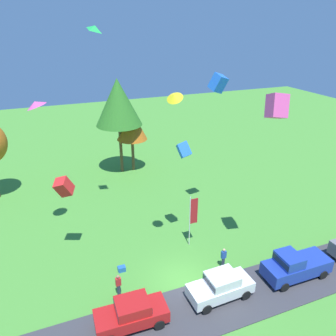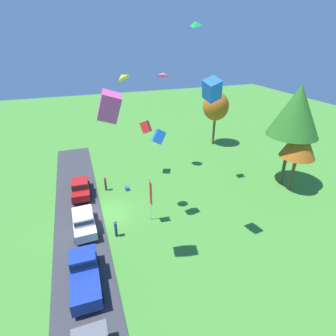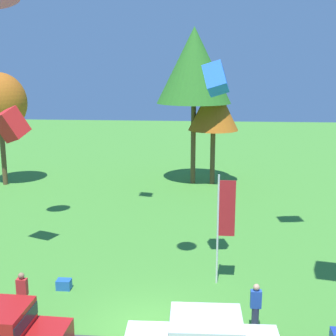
# 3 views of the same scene
# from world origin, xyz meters

# --- Properties ---
(ground_plane) EXTENTS (120.00, 120.00, 0.00)m
(ground_plane) POSITION_xyz_m (0.00, 0.00, 0.00)
(ground_plane) COLOR #478E33
(pavement_strip) EXTENTS (36.00, 4.40, 0.06)m
(pavement_strip) POSITION_xyz_m (0.00, -2.88, 0.03)
(pavement_strip) COLOR #38383D
(pavement_strip) RESTS_ON ground
(car_sedan_by_flagpole) EXTENTS (4.47, 2.09, 1.84)m
(car_sedan_by_flagpole) POSITION_xyz_m (-4.25, -2.38, 1.04)
(car_sedan_by_flagpole) COLOR red
(car_sedan_by_flagpole) RESTS_ON ground
(car_sedan_near_entrance) EXTENTS (4.45, 2.06, 1.84)m
(car_sedan_near_entrance) POSITION_xyz_m (1.89, -2.41, 1.04)
(car_sedan_near_entrance) COLOR white
(car_sedan_near_entrance) RESTS_ON ground
(car_pickup_far_end) EXTENTS (5.03, 2.11, 2.14)m
(car_pickup_far_end) POSITION_xyz_m (7.77, -2.72, 1.11)
(car_pickup_far_end) COLOR #1E389E
(car_pickup_far_end) RESTS_ON ground
(person_watching_sky) EXTENTS (0.36, 0.24, 1.71)m
(person_watching_sky) POSITION_xyz_m (3.59, 0.11, 0.88)
(person_watching_sky) COLOR #2D334C
(person_watching_sky) RESTS_ON ground
(person_on_lawn) EXTENTS (0.36, 0.24, 1.71)m
(person_on_lawn) POSITION_xyz_m (-4.42, 0.30, 0.88)
(person_on_lawn) COLOR #2D334C
(person_on_lawn) RESTS_ON ground
(tree_lone_near) EXTENTS (3.90, 3.90, 8.22)m
(tree_lone_near) POSITION_xyz_m (-13.04, 18.50, 6.05)
(tree_lone_near) COLOR brown
(tree_lone_near) RESTS_ON ground
(tree_right_of_center) EXTENTS (5.39, 5.39, 11.39)m
(tree_right_of_center) POSITION_xyz_m (0.87, 20.08, 8.66)
(tree_right_of_center) COLOR brown
(tree_right_of_center) RESTS_ON ground
(tree_far_right) EXTENTS (3.65, 3.65, 7.70)m
(tree_far_right) POSITION_xyz_m (2.32, 20.01, 5.84)
(tree_far_right) COLOR brown
(tree_far_right) RESTS_ON ground
(flag_banner) EXTENTS (0.71, 0.08, 4.55)m
(flag_banner) POSITION_xyz_m (2.61, 3.58, 2.88)
(flag_banner) COLOR silver
(flag_banner) RESTS_ON ground
(cooler_box) EXTENTS (0.56, 0.40, 0.40)m
(cooler_box) POSITION_xyz_m (-3.67, 2.53, 0.20)
(cooler_box) COLOR blue
(cooler_box) RESTS_ON ground
(kite_diamond_mid_center) EXTENTS (1.37, 1.38, 0.67)m
(kite_diamond_mid_center) POSITION_xyz_m (-2.84, 9.86, 16.65)
(kite_diamond_mid_center) COLOR green
(kite_box_high_left) EXTENTS (1.44, 1.62, 1.90)m
(kite_box_high_left) POSITION_xyz_m (6.74, 0.25, 12.10)
(kite_box_high_left) COLOR #EA4C9E
(kite_delta_topmost) EXTENTS (1.50, 1.50, 0.85)m
(kite_delta_topmost) POSITION_xyz_m (0.39, 2.27, 12.82)
(kite_delta_topmost) COLOR yellow
(kite_box_low_drifter) EXTENTS (1.63, 1.48, 1.72)m
(kite_box_low_drifter) POSITION_xyz_m (-6.78, 5.83, 6.12)
(kite_box_low_drifter) COLOR red
(kite_box_near_flag) EXTENTS (1.47, 1.42, 1.75)m
(kite_box_near_flag) POSITION_xyz_m (6.22, 7.02, 12.54)
(kite_box_near_flag) COLOR blue
(kite_delta_trailing_tail) EXTENTS (1.85, 1.82, 0.84)m
(kite_delta_trailing_tail) POSITION_xyz_m (-7.78, 8.32, 11.74)
(kite_delta_trailing_tail) COLOR #EA4C9E
(kite_box_high_right) EXTENTS (1.13, 1.26, 1.49)m
(kite_box_high_right) POSITION_xyz_m (2.18, 4.58, 8.18)
(kite_box_high_right) COLOR blue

